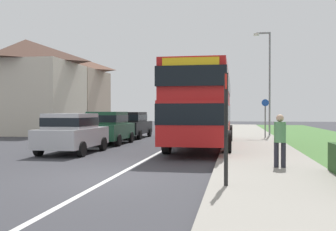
% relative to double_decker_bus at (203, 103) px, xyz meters
% --- Properties ---
extents(ground_plane, '(120.00, 120.00, 0.00)m').
position_rel_double_decker_bus_xyz_m(ground_plane, '(-1.66, -8.97, -2.14)').
color(ground_plane, '#38383D').
extents(lane_marking_centre, '(0.14, 60.00, 0.01)m').
position_rel_double_decker_bus_xyz_m(lane_marking_centre, '(-1.66, -0.97, -2.14)').
color(lane_marking_centre, silver).
rests_on(lane_marking_centre, ground_plane).
extents(pavement_near_side, '(3.20, 68.00, 0.12)m').
position_rel_double_decker_bus_xyz_m(pavement_near_side, '(2.54, -2.97, -2.08)').
color(pavement_near_side, gray).
rests_on(pavement_near_side, ground_plane).
extents(double_decker_bus, '(2.80, 10.58, 3.70)m').
position_rel_double_decker_bus_xyz_m(double_decker_bus, '(0.00, 0.00, 0.00)').
color(double_decker_bus, red).
rests_on(double_decker_bus, ground_plane).
extents(parked_car_silver, '(1.99, 3.95, 1.67)m').
position_rel_double_decker_bus_xyz_m(parked_car_silver, '(-5.18, -3.41, -1.23)').
color(parked_car_silver, '#B7B7BC').
rests_on(parked_car_silver, ground_plane).
extents(parked_car_dark_green, '(2.01, 3.91, 1.74)m').
position_rel_double_decker_bus_xyz_m(parked_car_dark_green, '(-5.15, 1.21, -1.19)').
color(parked_car_dark_green, '#19472D').
rests_on(parked_car_dark_green, ground_plane).
extents(parked_car_black, '(1.97, 4.54, 1.72)m').
position_rel_double_decker_bus_xyz_m(parked_car_black, '(-5.22, 6.16, -1.20)').
color(parked_car_black, black).
rests_on(parked_car_black, ground_plane).
extents(pedestrian_at_stop, '(0.34, 0.34, 1.67)m').
position_rel_double_decker_bus_xyz_m(pedestrian_at_stop, '(2.83, -6.97, -1.17)').
color(pedestrian_at_stop, '#23232D').
rests_on(pedestrian_at_stop, ground_plane).
extents(bus_stop_sign, '(0.09, 0.52, 2.60)m').
position_rel_double_decker_bus_xyz_m(bus_stop_sign, '(1.34, -10.04, -0.60)').
color(bus_stop_sign, black).
rests_on(bus_stop_sign, ground_plane).
extents(cycle_route_sign, '(0.44, 0.08, 2.52)m').
position_rel_double_decker_bus_xyz_m(cycle_route_sign, '(3.40, 6.05, -0.71)').
color(cycle_route_sign, slate).
rests_on(cycle_route_sign, ground_plane).
extents(street_lamp_mid, '(1.14, 0.20, 7.18)m').
position_rel_double_decker_bus_xyz_m(street_lamp_mid, '(3.77, 8.59, 1.99)').
color(street_lamp_mid, slate).
rests_on(street_lamp_mid, ground_plane).
extents(house_terrace_far_side, '(7.59, 12.37, 7.34)m').
position_rel_double_decker_bus_xyz_m(house_terrace_far_side, '(-14.44, 12.10, 1.53)').
color(house_terrace_far_side, beige).
rests_on(house_terrace_far_side, ground_plane).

